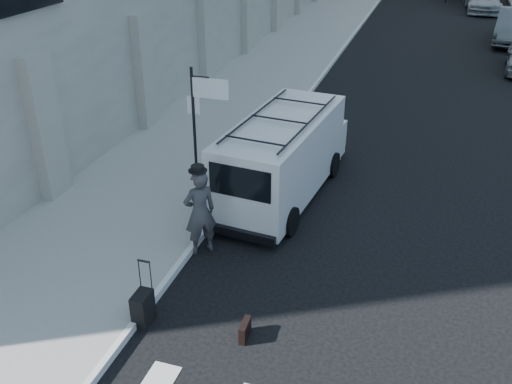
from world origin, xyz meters
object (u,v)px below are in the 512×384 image
Objects in this scene: suitcase at (143,308)px; parked_car_c at (483,0)px; businessman at (200,212)px; briefcase at (245,330)px; cargo_van at (284,155)px.

suitcase is 35.78m from parked_car_c.
businessman is 2.63m from suitcase.
businessman is 1.58× the size of suitcase.
businessman is at bearing 124.83° from briefcase.
briefcase is 0.08× the size of cargo_van.
suitcase is at bearing 43.24° from businessman.
briefcase is (1.82, -2.36, -0.82)m from businessman.
parked_car_c is at bearing 79.07° from briefcase.
briefcase is at bearing 83.15° from businessman.
briefcase is 0.35× the size of suitcase.
parked_car_c is at bearing 84.71° from cargo_van.
businessman is 33.27m from parked_car_c.
businessman is 3.36m from cargo_van.
suitcase is (-1.92, -0.19, 0.16)m from briefcase.
suitcase is at bearing -94.93° from cargo_van.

